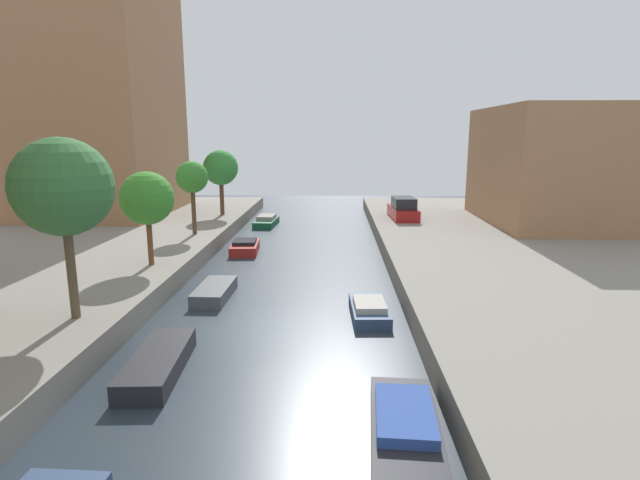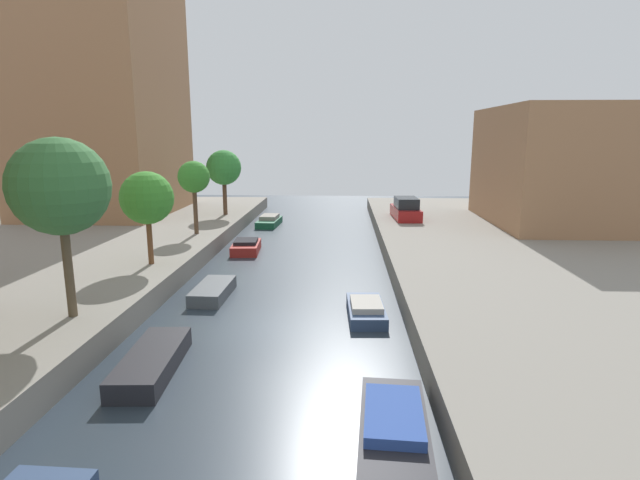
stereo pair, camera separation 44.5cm
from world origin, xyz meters
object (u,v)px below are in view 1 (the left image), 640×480
moored_boat_left_3 (214,292)px  moored_boat_left_4 (245,247)px  parked_car (403,210)px  street_tree_5 (221,168)px  moored_boat_left_5 (266,221)px  low_block_right (562,166)px  moored_boat_left_2 (158,363)px  street_tree_3 (147,199)px  street_tree_4 (192,178)px  moored_boat_right_3 (369,309)px  moored_boat_right_2 (405,429)px  street_tree_2 (63,188)px  apartment_tower_far (95,66)px

moored_boat_left_3 → moored_boat_left_4: size_ratio=1.04×
parked_car → street_tree_5: bearing=174.5°
moored_boat_left_3 → moored_boat_left_5: size_ratio=0.87×
low_block_right → moored_boat_left_2: low_block_right is taller
street_tree_5 → moored_boat_left_3: 18.09m
street_tree_3 → moored_boat_left_2: bearing=-69.2°
parked_car → moored_boat_left_4: size_ratio=1.44×
moored_boat_left_4 → low_block_right: bearing=15.3°
street_tree_4 → moored_boat_right_3: bearing=-48.7°
moored_boat_right_2 → moored_boat_left_4: bearing=110.4°
moored_boat_left_5 → moored_boat_left_4: bearing=-90.3°
parked_car → moored_boat_left_3: size_ratio=1.38×
low_block_right → street_tree_4: bearing=-168.1°
street_tree_2 → street_tree_3: size_ratio=1.36×
parked_car → moored_boat_left_3: (-10.36, -15.91, -1.38)m
low_block_right → street_tree_5: bearing=173.9°
parked_car → moored_boat_right_3: (-3.68, -18.03, -1.37)m
street_tree_5 → street_tree_4: bearing=-90.0°
apartment_tower_far → street_tree_3: (9.44, -16.22, -8.02)m
moored_boat_left_5 → moored_boat_right_3: size_ratio=1.13×
moored_boat_left_3 → moored_boat_right_2: 12.56m
street_tree_5 → low_block_right: bearing=-6.1°
street_tree_5 → moored_boat_left_2: (3.43, -24.37, -4.29)m
street_tree_5 → moored_boat_left_5: size_ratio=1.32×
street_tree_4 → moored_boat_left_5: 10.22m
moored_boat_left_4 → parked_car: bearing=34.0°
moored_boat_left_2 → street_tree_3: bearing=110.8°
apartment_tower_far → moored_boat_left_3: bearing=-54.6°
parked_car → moored_boat_right_2: parked_car is taller
moored_boat_left_2 → street_tree_4: bearing=101.7°
street_tree_4 → moored_boat_right_2: (10.40, -19.87, -4.15)m
apartment_tower_far → low_block_right: apartment_tower_far is taller
street_tree_3 → apartment_tower_far: bearing=120.2°
parked_car → moored_boat_left_5: 10.83m
street_tree_3 → moored_boat_left_4: (3.23, 6.88, -3.82)m
street_tree_2 → street_tree_5: size_ratio=1.21×
low_block_right → moored_boat_left_5: size_ratio=3.26×
moored_boat_left_5 → moored_boat_right_3: bearing=-71.4°
street_tree_2 → moored_boat_left_5: street_tree_2 is taller
street_tree_5 → moored_boat_left_5: 5.46m
street_tree_5 → moored_boat_left_3: size_ratio=1.51×
street_tree_2 → moored_boat_left_2: street_tree_2 is taller
street_tree_3 → parked_car: size_ratio=0.98×
moored_boat_right_3 → moored_boat_left_3: bearing=162.4°
street_tree_4 → street_tree_5: street_tree_5 is taller
moored_boat_left_5 → street_tree_2: bearing=-98.0°
moored_boat_left_4 → street_tree_2: bearing=-103.0°
street_tree_3 → moored_boat_right_2: size_ratio=0.99×
street_tree_3 → moored_boat_right_3: (10.12, -4.01, -3.87)m
low_block_right → moored_boat_left_4: size_ratio=3.89×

